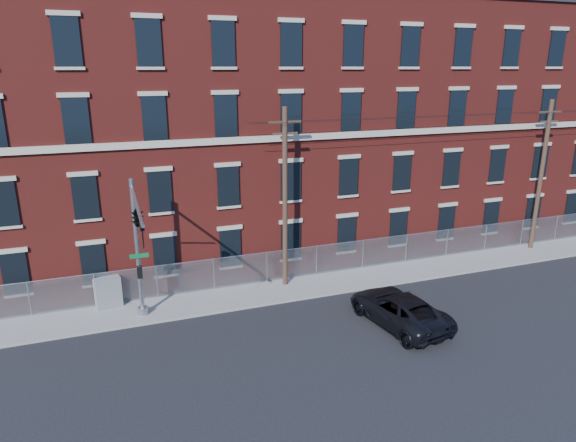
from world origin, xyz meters
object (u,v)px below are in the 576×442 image
Objects in this scene: utility_pole_near at (285,196)px; utility_cabinet at (108,292)px; traffic_signal_mast at (138,228)px; pickup_truck at (399,309)px.

utility_cabinet is (-9.58, 0.40, -4.42)m from utility_pole_near.
utility_pole_near is (8.00, 3.42, -0.05)m from traffic_signal_mast.
traffic_signal_mast is at bearing -79.56° from utility_cabinet.
utility_pole_near reaches higher than pickup_truck.
pickup_truck is 14.80m from utility_cabinet.
traffic_signal_mast is 0.70× the size of utility_pole_near.
utility_pole_near reaches higher than traffic_signal_mast.
utility_cabinet is at bearing -34.74° from pickup_truck.
utility_cabinet is (-13.29, 6.50, 0.14)m from pickup_truck.
utility_pole_near is at bearing 23.14° from traffic_signal_mast.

